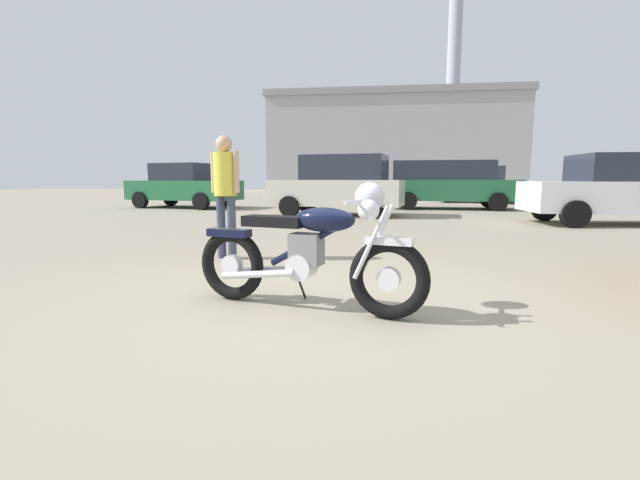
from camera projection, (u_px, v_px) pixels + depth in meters
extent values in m
plane|color=gray|center=(315.00, 307.00, 3.70)|extent=(80.00, 80.00, 0.00)
torus|color=black|center=(389.00, 279.00, 3.34)|extent=(0.65, 0.23, 0.64)
cylinder|color=silver|center=(389.00, 279.00, 3.34)|extent=(0.19, 0.11, 0.18)
torus|color=black|center=(232.00, 265.00, 3.89)|extent=(0.65, 0.23, 0.64)
cylinder|color=silver|center=(232.00, 265.00, 3.89)|extent=(0.19, 0.11, 0.18)
cube|color=silver|center=(390.00, 241.00, 3.30)|extent=(0.38, 0.20, 0.06)
cube|color=black|center=(229.00, 233.00, 3.86)|extent=(0.42, 0.20, 0.07)
cylinder|color=silver|center=(376.00, 241.00, 3.41)|extent=(0.29, 0.09, 0.58)
cylinder|color=silver|center=(371.00, 243.00, 3.28)|extent=(0.29, 0.09, 0.58)
sphere|color=silver|center=(368.00, 210.00, 3.33)|extent=(0.17, 0.17, 0.17)
cylinder|color=silver|center=(359.00, 201.00, 3.35)|extent=(0.15, 0.61, 0.03)
sphere|color=silver|center=(370.00, 197.00, 3.62)|extent=(0.25, 0.25, 0.25)
cylinder|color=black|center=(311.00, 241.00, 3.55)|extent=(0.75, 0.20, 0.47)
ellipsoid|color=black|center=(324.00, 220.00, 3.48)|extent=(0.55, 0.32, 0.20)
cube|color=black|center=(274.00, 221.00, 3.67)|extent=(0.57, 0.30, 0.09)
cube|color=slate|center=(306.00, 249.00, 3.58)|extent=(0.29, 0.23, 0.26)
cylinder|color=silver|center=(302.00, 266.00, 3.62)|extent=(0.25, 0.24, 0.22)
cylinder|color=silver|center=(269.00, 270.00, 3.87)|extent=(0.70, 0.19, 0.14)
cylinder|color=silver|center=(257.00, 274.00, 3.68)|extent=(0.70, 0.19, 0.14)
cylinder|color=black|center=(300.00, 284.00, 3.84)|extent=(0.07, 0.24, 0.33)
cylinder|color=#383D51|center=(232.00, 228.00, 5.87)|extent=(0.12, 0.12, 0.86)
cylinder|color=#383D51|center=(221.00, 227.00, 5.95)|extent=(0.12, 0.12, 0.86)
cylinder|color=gold|center=(225.00, 174.00, 5.81)|extent=(0.30, 0.30, 0.58)
cylinder|color=tan|center=(236.00, 172.00, 5.72)|extent=(0.08, 0.08, 0.55)
cylinder|color=tan|center=(214.00, 172.00, 5.89)|extent=(0.08, 0.08, 0.55)
sphere|color=tan|center=(224.00, 144.00, 5.75)|extent=(0.22, 0.22, 0.22)
cylinder|color=black|center=(544.00, 209.00, 11.32)|extent=(0.64, 0.26, 0.62)
cylinder|color=black|center=(575.00, 214.00, 9.63)|extent=(0.64, 0.26, 0.62)
cube|color=silver|center=(619.00, 197.00, 10.28)|extent=(4.34, 2.11, 0.72)
cube|color=#232833|center=(622.00, 168.00, 10.18)|extent=(2.14, 1.74, 0.64)
cylinder|color=black|center=(289.00, 206.00, 12.58)|extent=(0.61, 0.24, 0.60)
cylinder|color=black|center=(307.00, 203.00, 14.13)|extent=(0.61, 0.24, 0.60)
cylinder|color=black|center=(371.00, 208.00, 11.89)|extent=(0.61, 0.24, 0.60)
cylinder|color=black|center=(380.00, 205.00, 13.45)|extent=(0.61, 0.24, 0.60)
cube|color=beige|center=(336.00, 193.00, 12.96)|extent=(4.03, 1.97, 0.76)
cube|color=#232833|center=(345.00, 168.00, 12.78)|extent=(2.52, 1.72, 0.72)
cylinder|color=black|center=(227.00, 199.00, 16.85)|extent=(0.64, 0.29, 0.62)
cylinder|color=black|center=(201.00, 201.00, 15.25)|extent=(0.64, 0.29, 0.62)
cylinder|color=black|center=(171.00, 198.00, 17.76)|extent=(0.64, 0.29, 0.62)
cylinder|color=black|center=(140.00, 200.00, 16.16)|extent=(0.64, 0.29, 0.62)
cube|color=#23663D|center=(184.00, 190.00, 16.45)|extent=(4.40, 2.31, 0.72)
cube|color=#232833|center=(183.00, 172.00, 16.36)|extent=(2.20, 1.83, 0.64)
cylinder|color=black|center=(489.00, 199.00, 16.36)|extent=(0.64, 0.21, 0.64)
cylinder|color=black|center=(498.00, 202.00, 14.65)|extent=(0.64, 0.21, 0.64)
cylinder|color=black|center=(408.00, 199.00, 16.98)|extent=(0.64, 0.21, 0.64)
cylinder|color=black|center=(408.00, 201.00, 15.27)|extent=(0.64, 0.21, 0.64)
cube|color=#23663D|center=(450.00, 190.00, 15.76)|extent=(4.71, 1.78, 0.74)
cube|color=#232833|center=(443.00, 170.00, 15.73)|extent=(3.51, 1.62, 0.68)
cylinder|color=black|center=(448.00, 196.00, 19.72)|extent=(0.65, 0.31, 0.62)
cylinder|color=black|center=(452.00, 195.00, 21.29)|extent=(0.65, 0.31, 0.62)
cylinder|color=black|center=(513.00, 197.00, 18.70)|extent=(0.65, 0.31, 0.62)
cylinder|color=black|center=(512.00, 196.00, 20.27)|extent=(0.65, 0.31, 0.62)
cube|color=silver|center=(481.00, 188.00, 19.94)|extent=(4.45, 2.47, 0.72)
cube|color=#232833|center=(482.00, 173.00, 19.85)|extent=(2.25, 1.90, 0.64)
cube|color=#9EA0A8|center=(392.00, 149.00, 37.10)|extent=(20.23, 11.55, 7.35)
cube|color=gray|center=(393.00, 101.00, 36.55)|extent=(20.55, 11.87, 0.50)
cylinder|color=#9EA0A8|center=(454.00, 49.00, 35.35)|extent=(1.10, 1.10, 8.52)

